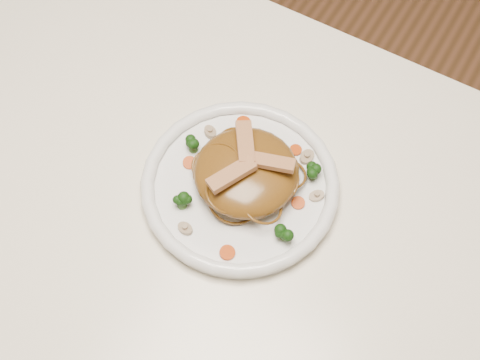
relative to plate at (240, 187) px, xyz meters
The scene contains 20 objects.
ground 0.76m from the plate, 124.74° to the right, with size 4.00×4.00×0.00m, color brown.
table 0.12m from the plate, 124.74° to the right, with size 1.20×0.80×0.75m.
plate is the anchor object (origin of this frame).
noodle_mound 0.04m from the plate, 63.15° to the left, with size 0.15×0.15×0.05m, color brown.
chicken_a 0.08m from the plate, 33.03° to the left, with size 0.06×0.02×0.01m, color tan.
chicken_b 0.08m from the plate, 108.85° to the left, with size 0.07×0.02×0.01m, color tan.
chicken_c 0.07m from the plate, 92.16° to the right, with size 0.07×0.02×0.01m, color tan.
broccoli_0 0.11m from the plate, 38.43° to the left, with size 0.02×0.02×0.03m, color #113B0C, non-canonical shape.
broccoli_1 0.09m from the plate, 169.72° to the left, with size 0.02×0.02×0.03m, color #113B0C, non-canonical shape.
broccoli_2 0.09m from the plate, 126.83° to the right, with size 0.03×0.03×0.03m, color #113B0C, non-canonical shape.
broccoli_3 0.10m from the plate, 22.41° to the right, with size 0.03×0.03×0.03m, color #113B0C, non-canonical shape.
carrot_0 0.10m from the plate, 65.53° to the left, with size 0.02×0.02×0.01m, color #B74106.
carrot_1 0.08m from the plate, behind, with size 0.02×0.02×0.01m, color #B74106.
carrot_2 0.09m from the plate, 10.08° to the left, with size 0.02×0.02×0.01m, color #B74106.
carrot_3 0.11m from the plate, 117.85° to the left, with size 0.02×0.02×0.01m, color #B74106.
carrot_4 0.11m from the plate, 68.51° to the right, with size 0.02×0.02×0.01m, color #B74106.
mushroom_0 0.10m from the plate, 106.29° to the right, with size 0.02×0.02×0.01m, color tan.
mushroom_1 0.11m from the plate, 20.33° to the left, with size 0.02×0.02×0.01m, color tan.
mushroom_2 0.10m from the plate, 147.36° to the left, with size 0.02×0.02×0.01m, color tan.
mushroom_3 0.11m from the plate, 55.48° to the left, with size 0.03×0.03×0.01m, color tan.
Camera 1 is at (0.26, -0.34, 1.58)m, focal length 48.37 mm.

